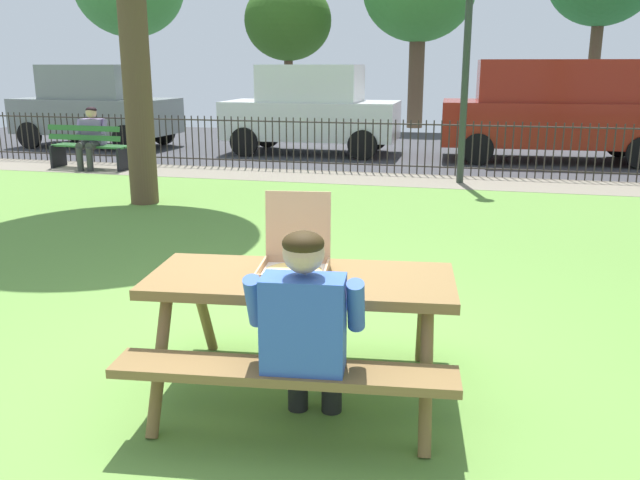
{
  "coord_description": "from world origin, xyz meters",
  "views": [
    {
      "loc": [
        1.23,
        -4.09,
        1.98
      ],
      "look_at": [
        0.13,
        0.42,
        0.75
      ],
      "focal_mm": 37.29,
      "sensor_mm": 36.0,
      "label": 1
    }
  ],
  "objects": [
    {
      "name": "ground",
      "position": [
        0.0,
        2.14,
        -0.01
      ],
      "size": [
        28.0,
        12.27,
        0.02
      ],
      "primitive_type": "cube",
      "color": "#62903D"
    },
    {
      "name": "cobblestone_walkway",
      "position": [
        0.0,
        7.57,
        -0.0
      ],
      "size": [
        28.0,
        1.4,
        0.01
      ],
      "primitive_type": "cube",
      "color": "gray"
    },
    {
      "name": "street_asphalt",
      "position": [
        0.0,
        12.24,
        -0.01
      ],
      "size": [
        28.0,
        7.95,
        0.01
      ],
      "primitive_type": "cube",
      "color": "#38383D"
    },
    {
      "name": "picnic_table_foreground",
      "position": [
        0.24,
        -0.49,
        0.6
      ],
      "size": [
        1.96,
        1.67,
        0.79
      ],
      "color": "brown",
      "rests_on": "ground"
    },
    {
      "name": "pizza_box_open",
      "position": [
        0.18,
        -0.4,
        0.86
      ],
      "size": [
        0.46,
        0.49,
        0.46
      ],
      "color": "tan",
      "rests_on": "picnic_table_foreground"
    },
    {
      "name": "adult_at_table",
      "position": [
        0.4,
        -0.97,
        0.66
      ],
      "size": [
        0.63,
        0.62,
        1.19
      ],
      "color": "black",
      "rests_on": "ground"
    },
    {
      "name": "iron_fence_streetside",
      "position": [
        0.0,
        8.27,
        0.51
      ],
      "size": [
        23.29,
        0.03,
        1.0
      ],
      "color": "#2D2823",
      "rests_on": "ground"
    },
    {
      "name": "park_bench_left",
      "position": [
        -6.22,
        7.43,
        0.42
      ],
      "size": [
        1.62,
        0.57,
        0.85
      ],
      "color": "#306833",
      "rests_on": "ground"
    },
    {
      "name": "person_on_park_bench",
      "position": [
        -6.17,
        7.45,
        0.66
      ],
      "size": [
        0.63,
        0.61,
        1.19
      ],
      "color": "#353535",
      "rests_on": "ground"
    },
    {
      "name": "lamp_post_walkway",
      "position": [
        0.88,
        7.52,
        2.33
      ],
      "size": [
        0.28,
        0.28,
        3.79
      ],
      "color": "#2D382D",
      "rests_on": "ground"
    },
    {
      "name": "parked_car_far_left",
      "position": [
        -8.07,
        10.73,
        1.01
      ],
      "size": [
        3.99,
        2.01,
        1.98
      ],
      "color": "gray",
      "rests_on": "ground"
    },
    {
      "name": "parked_car_left",
      "position": [
        -2.59,
        10.73,
        1.01
      ],
      "size": [
        3.93,
        1.88,
        1.98
      ],
      "color": "white",
      "rests_on": "ground"
    },
    {
      "name": "parked_car_center",
      "position": [
        2.66,
        10.73,
        1.1
      ],
      "size": [
        4.69,
        2.14,
        2.08
      ],
      "color": "maroon",
      "rests_on": "ground"
    },
    {
      "name": "far_tree_midleft",
      "position": [
        -5.2,
        17.81,
        3.36
      ],
      "size": [
        2.84,
        2.84,
        4.66
      ],
      "color": "brown",
      "rests_on": "ground"
    }
  ]
}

